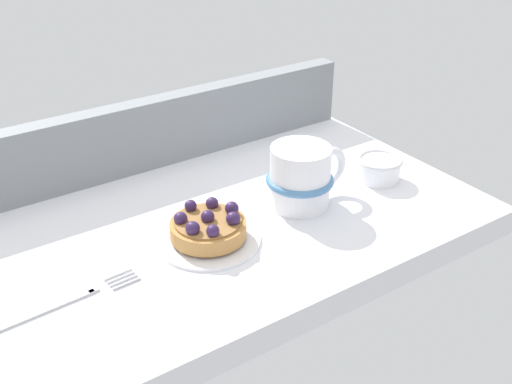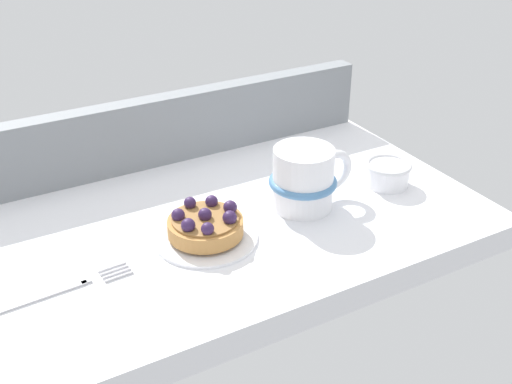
{
  "view_description": "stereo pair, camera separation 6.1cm",
  "coord_description": "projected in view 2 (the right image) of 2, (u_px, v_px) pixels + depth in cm",
  "views": [
    {
      "loc": [
        -36.74,
        -62.38,
        44.6
      ],
      "look_at": [
        3.25,
        -3.52,
        4.57
      ],
      "focal_mm": 44.3,
      "sensor_mm": 36.0,
      "label": 1
    },
    {
      "loc": [
        -31.53,
        -65.6,
        44.6
      ],
      "look_at": [
        3.25,
        -3.52,
        4.57
      ],
      "focal_mm": 44.3,
      "sensor_mm": 36.0,
      "label": 2
    }
  ],
  "objects": [
    {
      "name": "dessert_plate",
      "position": [
        206.0,
        236.0,
        0.8
      ],
      "size": [
        13.2,
        13.2,
        0.89
      ],
      "color": "white",
      "rests_on": "ground_plane"
    },
    {
      "name": "sugar_bowl",
      "position": [
        388.0,
        173.0,
        0.92
      ],
      "size": [
        6.71,
        6.71,
        3.53
      ],
      "color": "white",
      "rests_on": "ground_plane"
    },
    {
      "name": "dessert_fork",
      "position": [
        56.0,
        291.0,
        0.71
      ],
      "size": [
        18.16,
        2.64,
        0.6
      ],
      "color": "#B7B7BC",
      "rests_on": "ground_plane"
    },
    {
      "name": "raspberry_tart",
      "position": [
        206.0,
        224.0,
        0.79
      ],
      "size": [
        9.6,
        9.6,
        3.72
      ],
      "color": "#B77F42",
      "rests_on": "dessert_plate"
    },
    {
      "name": "ground_plane",
      "position": [
        223.0,
        228.0,
        0.86
      ],
      "size": [
        69.85,
        42.11,
        3.77
      ],
      "primitive_type": "cube",
      "color": "white"
    },
    {
      "name": "window_rail_back",
      "position": [
        165.0,
        129.0,
        0.97
      ],
      "size": [
        68.46,
        3.16,
        10.66
      ],
      "primitive_type": "cube",
      "color": "gray",
      "rests_on": "ground_plane"
    },
    {
      "name": "coffee_mug",
      "position": [
        305.0,
        178.0,
        0.85
      ],
      "size": [
        12.7,
        9.36,
        8.7
      ],
      "color": "white",
      "rests_on": "ground_plane"
    }
  ]
}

